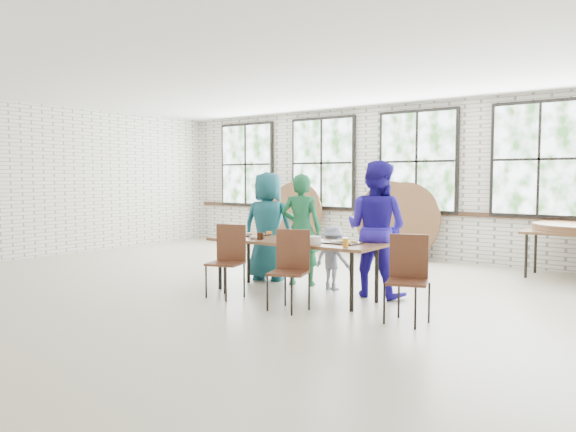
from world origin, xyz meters
name	(u,v)px	position (x,y,z in m)	size (l,w,h in m)	color
room	(417,164)	(0.00, 4.44, 1.83)	(12.00, 12.00, 12.00)	#B8A892
dining_table	(294,244)	(0.18, 0.29, 0.69)	(2.44, 0.94, 0.74)	brown
chair_near_left	(228,254)	(-0.47, -0.28, 0.56)	(0.53, 0.52, 0.95)	#502A1A
chair_near_right	(291,263)	(0.61, -0.33, 0.56)	(0.53, 0.53, 0.95)	#502A1A
chair_spare	(408,271)	(1.98, -0.01, 0.56)	(0.54, 0.53, 0.95)	#502A1A
adult_teal	(268,226)	(-0.81, 0.94, 0.83)	(0.81, 0.53, 1.66)	navy
adult_green	(301,230)	(-0.18, 0.94, 0.81)	(0.59, 0.39, 1.63)	#1A6239
toddler	(333,258)	(0.37, 0.94, 0.45)	(0.58, 0.33, 0.90)	#12213B
adult_blue	(376,229)	(1.05, 0.94, 0.90)	(0.87, 0.68, 1.79)	#23169D
tabletop_clutter	(297,239)	(0.24, 0.28, 0.77)	(2.01, 0.60, 0.11)	black
round_tops_leaning	(359,219)	(-1.15, 4.22, 0.73)	(4.14, 0.39, 1.49)	brown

